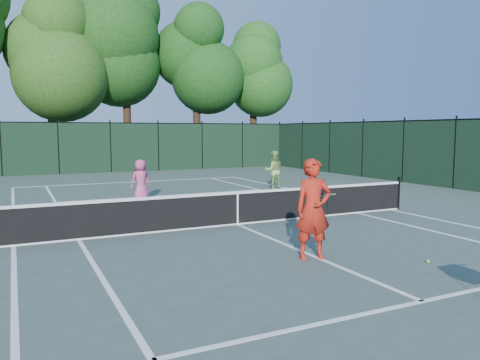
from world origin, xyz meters
name	(u,v)px	position (x,y,z in m)	size (l,w,h in m)	color
ground	(237,225)	(0.00, 0.00, 0.00)	(90.00, 90.00, 0.00)	#425047
sideline_doubles_left	(14,246)	(-5.49, 0.00, 0.00)	(0.10, 23.77, 0.01)	white
sideline_doubles_right	(390,210)	(5.49, 0.00, 0.00)	(0.10, 23.77, 0.01)	white
sideline_singles_left	(79,240)	(-4.12, 0.00, 0.00)	(0.10, 23.77, 0.01)	white
sideline_singles_right	(357,213)	(4.12, 0.00, 0.00)	(0.10, 23.77, 0.01)	white
baseline_far	(135,182)	(0.00, 11.88, 0.00)	(10.97, 0.10, 0.01)	white
service_line_near	(422,301)	(0.00, -6.40, 0.00)	(8.23, 0.10, 0.01)	white
service_line_far	(167,195)	(0.00, 6.40, 0.00)	(8.23, 0.10, 0.01)	white
center_service_line	(237,224)	(0.00, 0.00, 0.00)	(0.10, 12.80, 0.01)	white
tennis_net	(237,207)	(0.00, 0.00, 0.48)	(11.69, 0.09, 1.06)	black
fence_far	(111,148)	(0.00, 18.00, 1.50)	(24.00, 0.05, 3.00)	black
tree_2	(49,50)	(-3.00, 21.80, 7.73)	(6.00, 6.00, 12.40)	black
tree_3	(125,38)	(2.00, 22.30, 9.01)	(7.00, 7.00, 14.45)	black
tree_4	(196,54)	(7.00, 21.60, 8.14)	(6.20, 6.20, 12.97)	black
tree_5	(253,65)	(12.00, 22.10, 7.71)	(5.80, 5.80, 12.23)	black
coach	(313,209)	(-0.11, -3.71, 1.00)	(1.08, 0.64, 2.00)	red
player_pink	(141,180)	(-1.30, 5.35, 0.76)	(0.84, 0.66, 1.52)	#D04980
player_green	(274,171)	(4.63, 6.06, 0.84)	(0.94, 0.80, 1.69)	#89B55A
loose_ball_midcourt	(428,261)	(1.70, -4.96, 0.03)	(0.07, 0.07, 0.07)	#BACB29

